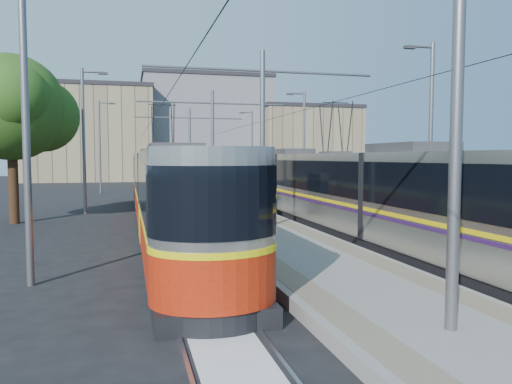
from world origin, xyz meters
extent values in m
plane|color=black|center=(0.00, 0.00, 0.00)|extent=(160.00, 160.00, 0.00)
cube|color=gray|center=(0.00, 17.00, 0.15)|extent=(4.00, 50.00, 0.30)
cube|color=gray|center=(-1.45, 17.00, 0.30)|extent=(0.70, 50.00, 0.01)
cube|color=gray|center=(1.45, 17.00, 0.30)|extent=(0.70, 50.00, 0.01)
cube|color=gray|center=(-4.32, 17.00, 0.01)|extent=(0.07, 70.00, 0.03)
cube|color=gray|center=(-2.88, 17.00, 0.01)|extent=(0.07, 70.00, 0.03)
cube|color=gray|center=(2.88, 17.00, 0.01)|extent=(0.07, 70.00, 0.03)
cube|color=gray|center=(4.32, 17.00, 0.01)|extent=(0.07, 70.00, 0.03)
cube|color=silver|center=(-3.60, -3.00, 0.01)|extent=(1.20, 5.00, 0.01)
cube|color=black|center=(-3.60, 11.96, 0.20)|extent=(2.30, 28.97, 0.40)
cube|color=#B2ADA3|center=(-3.60, 11.96, 1.85)|extent=(2.40, 27.37, 2.90)
cube|color=black|center=(-3.60, 11.96, 2.35)|extent=(2.43, 27.37, 1.30)
cube|color=yellow|center=(-3.60, 11.96, 1.45)|extent=(2.43, 27.37, 0.12)
cube|color=#B4220A|center=(-3.60, 11.96, 0.95)|extent=(2.42, 27.37, 1.10)
cube|color=#2D2D30|center=(-3.60, 11.96, 3.45)|extent=(1.68, 3.00, 0.30)
cube|color=black|center=(3.60, 9.19, 0.20)|extent=(2.30, 29.51, 0.40)
cube|color=#B2AEA3|center=(3.60, 9.19, 1.85)|extent=(2.40, 27.91, 2.90)
cube|color=black|center=(3.60, 9.19, 2.35)|extent=(2.43, 27.91, 1.30)
cube|color=#DCBB0B|center=(3.60, 9.19, 1.45)|extent=(2.43, 27.91, 0.12)
cube|color=#2F1447|center=(3.60, 9.19, 1.30)|extent=(2.43, 27.91, 0.10)
cube|color=#2D2D30|center=(3.60, 9.19, 3.45)|extent=(1.68, 3.00, 0.30)
cylinder|color=slate|center=(0.00, -4.00, 3.80)|extent=(0.20, 0.20, 7.00)
cylinder|color=slate|center=(0.00, 8.00, 3.80)|extent=(0.20, 0.20, 7.00)
cylinder|color=slate|center=(0.00, 8.00, 6.50)|extent=(9.20, 0.10, 0.10)
cylinder|color=slate|center=(0.00, 20.00, 3.80)|extent=(0.20, 0.20, 7.00)
cylinder|color=slate|center=(0.00, 20.00, 6.50)|extent=(9.20, 0.10, 0.10)
cylinder|color=slate|center=(0.00, 32.00, 3.80)|extent=(0.20, 0.20, 7.00)
cylinder|color=slate|center=(0.00, 32.00, 6.50)|extent=(9.20, 0.10, 0.10)
cylinder|color=black|center=(-3.60, 17.00, 5.55)|extent=(0.02, 70.00, 0.02)
cylinder|color=black|center=(3.60, 17.00, 5.55)|extent=(0.02, 70.00, 0.02)
cylinder|color=slate|center=(-7.50, 2.00, 4.00)|extent=(0.18, 0.18, 8.00)
cylinder|color=slate|center=(-7.50, 18.00, 4.00)|extent=(0.18, 0.18, 8.00)
cube|color=#2D2D30|center=(-6.40, 18.00, 7.75)|extent=(0.50, 0.22, 0.12)
cylinder|color=slate|center=(-7.50, 34.00, 4.00)|extent=(0.18, 0.18, 8.00)
cube|color=#2D2D30|center=(-6.40, 34.00, 7.75)|extent=(0.50, 0.22, 0.12)
cylinder|color=slate|center=(7.50, 8.00, 4.00)|extent=(0.18, 0.18, 8.00)
cube|color=#2D2D30|center=(6.40, 8.00, 7.75)|extent=(0.50, 0.22, 0.12)
cylinder|color=slate|center=(7.50, 24.00, 4.00)|extent=(0.18, 0.18, 8.00)
cube|color=#2D2D30|center=(6.40, 24.00, 7.75)|extent=(0.50, 0.22, 0.12)
cylinder|color=slate|center=(7.50, 40.00, 4.00)|extent=(0.18, 0.18, 8.00)
cube|color=#2D2D30|center=(6.40, 40.00, 7.75)|extent=(0.50, 0.22, 0.12)
cube|color=black|center=(0.90, 11.88, 1.33)|extent=(0.83, 1.03, 2.07)
cube|color=black|center=(0.90, 11.88, 1.47)|extent=(0.87, 1.08, 1.08)
cylinder|color=#382314|center=(-10.41, 14.57, 1.65)|extent=(0.45, 0.45, 3.30)
sphere|color=#1D4212|center=(-10.41, 14.57, 5.47)|extent=(4.95, 4.95, 4.95)
sphere|color=#1D4212|center=(-9.18, 15.39, 5.16)|extent=(3.51, 3.51, 3.51)
cube|color=gray|center=(-10.00, 60.00, 6.05)|extent=(16.00, 12.00, 12.10)
cube|color=#262328|center=(-10.00, 60.00, 12.35)|extent=(16.32, 12.24, 0.50)
cube|color=gray|center=(6.00, 64.00, 7.19)|extent=(18.00, 14.00, 14.38)
cube|color=#262328|center=(6.00, 64.00, 14.63)|extent=(18.36, 14.28, 0.50)
cube|color=gray|center=(20.00, 58.00, 4.99)|extent=(14.00, 10.00, 9.98)
cube|color=#262328|center=(20.00, 58.00, 10.23)|extent=(14.28, 10.20, 0.50)
camera|label=1|loc=(-5.13, -11.02, 3.15)|focal=35.00mm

